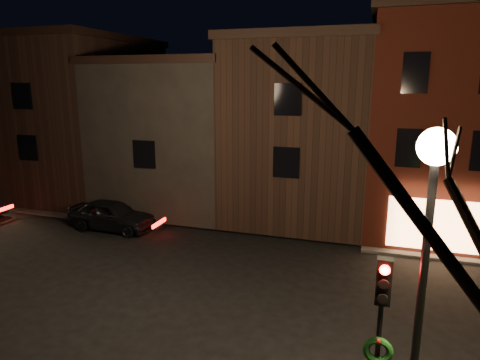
% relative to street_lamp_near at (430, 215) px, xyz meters
% --- Properties ---
extents(ground, '(120.00, 120.00, 0.00)m').
position_rel_street_lamp_near_xyz_m(ground, '(-6.20, 6.00, -5.18)').
color(ground, black).
rests_on(ground, ground).
extents(sidewalk_far_left, '(30.00, 30.00, 0.12)m').
position_rel_street_lamp_near_xyz_m(sidewalk_far_left, '(-26.20, 26.00, -5.12)').
color(sidewalk_far_left, '#2D2B28').
rests_on(sidewalk_far_left, ground).
extents(corner_building, '(6.50, 8.50, 10.50)m').
position_rel_street_lamp_near_xyz_m(corner_building, '(1.80, 15.47, 0.22)').
color(corner_building, '#3F120B').
rests_on(corner_building, ground).
extents(row_building_a, '(7.30, 10.30, 9.40)m').
position_rel_street_lamp_near_xyz_m(row_building_a, '(-4.70, 16.50, -0.34)').
color(row_building_a, black).
rests_on(row_building_a, ground).
extents(row_building_b, '(7.80, 10.30, 8.40)m').
position_rel_street_lamp_near_xyz_m(row_building_b, '(-11.95, 16.50, -0.85)').
color(row_building_b, black).
rests_on(row_building_b, ground).
extents(row_building_c, '(7.30, 10.30, 9.90)m').
position_rel_street_lamp_near_xyz_m(row_building_c, '(-19.20, 16.50, -0.09)').
color(row_building_c, black).
rests_on(row_building_c, ground).
extents(street_lamp_near, '(0.60, 0.60, 6.48)m').
position_rel_street_lamp_near_xyz_m(street_lamp_near, '(0.00, 0.00, 0.00)').
color(street_lamp_near, black).
rests_on(street_lamp_near, sidewalk_near_right).
extents(traffic_signal, '(0.58, 0.38, 4.05)m').
position_rel_street_lamp_near_xyz_m(traffic_signal, '(-0.60, 0.49, -2.37)').
color(traffic_signal, black).
rests_on(traffic_signal, sidewalk_near_right).
extents(parked_car_a, '(4.50, 1.92, 1.52)m').
position_rel_street_lamp_near_xyz_m(parked_car_a, '(-13.30, 10.30, -4.42)').
color(parked_car_a, black).
rests_on(parked_car_a, ground).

